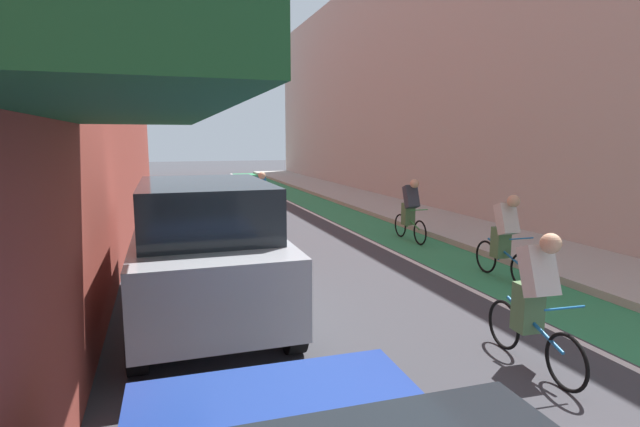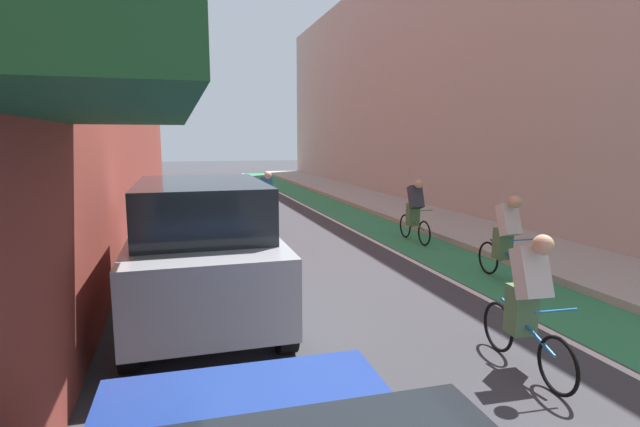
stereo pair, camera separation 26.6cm
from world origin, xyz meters
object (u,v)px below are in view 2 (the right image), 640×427
object	(u,v)px
parked_suv_silver	(202,247)
cyclist_far	(267,196)
cyclist_lead	(527,301)
cyclist_mid	(506,238)
cyclist_trailing	(415,210)

from	to	relation	value
parked_suv_silver	cyclist_far	distance (m)	7.80
cyclist_lead	cyclist_mid	xyz separation A→B (m)	(1.99, 2.97, 0.00)
cyclist_trailing	parked_suv_silver	bearing A→B (deg)	-144.80
cyclist_lead	cyclist_mid	distance (m)	3.58
parked_suv_silver	cyclist_mid	size ratio (longest dim) A/B	2.62
cyclist_lead	cyclist_far	bearing A→B (deg)	95.81
parked_suv_silver	cyclist_trailing	world-z (taller)	parked_suv_silver
cyclist_lead	parked_suv_silver	bearing A→B (deg)	139.83
cyclist_mid	cyclist_trailing	distance (m)	3.64
cyclist_lead	cyclist_trailing	bearing A→B (deg)	72.73
cyclist_far	parked_suv_silver	bearing A→B (deg)	-107.06
parked_suv_silver	cyclist_lead	world-z (taller)	parked_suv_silver
cyclist_lead	cyclist_mid	bearing A→B (deg)	56.18
cyclist_lead	cyclist_trailing	xyz separation A→B (m)	(2.06, 6.61, 0.00)
cyclist_lead	cyclist_mid	size ratio (longest dim) A/B	0.98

